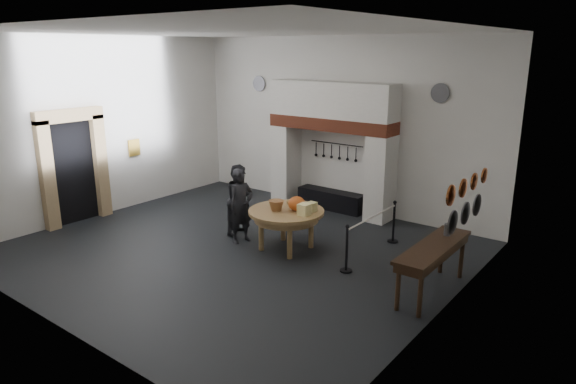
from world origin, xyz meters
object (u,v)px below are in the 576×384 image
Objects in this scene: side_table at (434,247)px; barrier_post_near at (347,250)px; iron_range at (331,200)px; barrier_post_far at (394,223)px; work_table at (286,212)px; visitor_far at (240,199)px; visitor_near at (241,206)px.

barrier_post_near is (-1.65, -0.13, -0.42)m from side_table.
barrier_post_far is at bearing -26.88° from iron_range.
visitor_far reaches higher than work_table.
visitor_far is 0.74× the size of side_table.
barrier_post_near is at bearing -90.00° from barrier_post_far.
barrier_post_near is (2.45, -3.24, 0.20)m from iron_range.
visitor_near is at bearing -177.87° from side_table.
side_table is at bearing -37.16° from iron_range.
visitor_far is (-1.47, 0.15, -0.02)m from work_table.
barrier_post_far is (0.00, 2.00, 0.00)m from barrier_post_near.
work_table is at bearing -62.46° from visitor_near.
iron_range is at bearing 142.84° from side_table.
visitor_near reaches higher than iron_range.
barrier_post_near is at bearing -52.95° from iron_range.
barrier_post_near is at bearing -75.11° from visitor_near.
visitor_near is (-0.26, -3.27, 0.58)m from iron_range.
visitor_near reaches higher than barrier_post_near.
barrier_post_far is at bearing 90.00° from barrier_post_near.
barrier_post_near is (1.64, -0.22, -0.39)m from work_table.
visitor_far is at bearing -152.29° from barrier_post_far.
barrier_post_far is at bearing -38.83° from visitor_near.
side_table is at bearing -73.61° from visitor_near.
visitor_near is at bearing -179.37° from barrier_post_near.
barrier_post_far is (2.70, 2.03, -0.38)m from visitor_near.
work_table is (0.81, -3.02, 0.59)m from iron_range.
iron_range is at bearing -25.55° from visitor_far.
visitor_near reaches higher than side_table.
visitor_near reaches higher than visitor_far.
work_table is 0.97× the size of visitor_near.
iron_range is 1.18× the size of work_table.
side_table is 2.44× the size of barrier_post_far.
iron_range is 3.33m from visitor_near.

